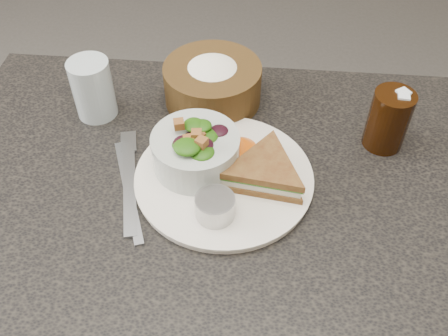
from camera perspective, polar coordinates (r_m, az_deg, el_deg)
dining_table at (r=1.11m, az=0.27°, el=-15.54°), size 1.00×0.70×0.75m
dinner_plate at (r=0.81m, az=0.00°, el=-1.15°), size 0.29×0.29×0.01m
sandwich at (r=0.79m, az=4.69°, el=-0.42°), size 0.17×0.17×0.04m
salad_bowl at (r=0.80m, az=-3.27°, el=2.52°), size 0.19×0.19×0.08m
dressing_ramekin at (r=0.74m, az=-1.02°, el=-4.45°), size 0.07×0.07×0.04m
orange_wedge at (r=0.85m, az=1.99°, el=2.90°), size 0.08×0.08×0.02m
fork at (r=0.82m, az=-10.74°, el=-1.98°), size 0.07×0.20×0.01m
knife at (r=0.82m, az=-10.89°, el=-2.45°), size 0.09×0.21×0.00m
bread_basket at (r=0.94m, az=-1.33°, el=10.25°), size 0.21×0.21×0.10m
cola_glass at (r=0.88m, az=18.36°, el=5.54°), size 0.09×0.09×0.12m
water_glass at (r=0.94m, az=-14.76°, el=8.76°), size 0.08×0.08×0.11m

